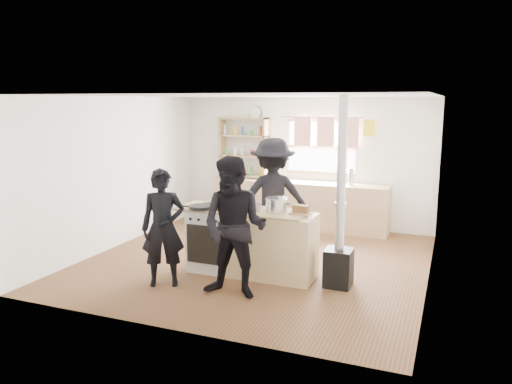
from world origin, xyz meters
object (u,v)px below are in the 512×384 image
person_near_left (163,228)px  person_far (273,198)px  roast_tray (250,207)px  stockpot_stove (232,199)px  bread_board (301,210)px  person_near_right (235,228)px  thermos (351,177)px  stockpot_counter (277,205)px  skillet_greens (201,207)px  cooking_island (251,242)px  flue_heater (339,239)px

person_near_left → person_far: person_far is taller
roast_tray → stockpot_stove: bearing=147.7°
bread_board → person_near_right: person_near_right is taller
stockpot_stove → thermos: bearing=64.2°
thermos → bread_board: thermos is taller
thermos → stockpot_stove: (-1.24, -2.55, -0.02)m
thermos → stockpot_counter: bearing=-99.3°
bread_board → person_near_left: (-1.64, -0.84, -0.20)m
person_near_left → person_far: (0.90, 1.74, 0.15)m
skillet_greens → stockpot_stove: size_ratio=1.46×
person_near_left → person_near_right: bearing=-28.7°
cooking_island → roast_tray: roast_tray is taller
thermos → person_near_right: (-0.72, -3.60, -0.16)m
flue_heater → roast_tray: bearing=-179.5°
skillet_greens → person_far: (0.67, 1.13, -0.02)m
person_near_left → person_near_right: person_near_right is taller
stockpot_counter → skillet_greens: bearing=-170.3°
stockpot_stove → flue_heater: bearing=-7.9°
skillet_greens → stockpot_counter: stockpot_counter is taller
person_near_left → bread_board: bearing=-0.8°
skillet_greens → person_near_right: person_near_right is taller
cooking_island → stockpot_stove: stockpot_stove is taller
stockpot_counter → person_near_right: bearing=-108.1°
roast_tray → stockpot_stove: (-0.38, 0.24, 0.05)m
thermos → cooking_island: thermos is taller
roast_tray → person_near_left: bearing=-138.9°
stockpot_counter → person_near_right: person_near_right is taller
roast_tray → person_far: (-0.00, 0.95, -0.04)m
roast_tray → person_near_left: (-0.91, -0.79, -0.19)m
roast_tray → stockpot_stove: stockpot_stove is taller
cooking_island → bread_board: size_ratio=6.34×
cooking_island → stockpot_counter: size_ratio=6.47×
cooking_island → person_near_right: size_ratio=1.11×
flue_heater → person_near_right: 1.42m
thermos → cooking_island: (-0.84, -2.77, -0.58)m
thermos → cooking_island: bearing=-106.8°
roast_tray → person_near_right: bearing=-80.8°
flue_heater → person_near_right: (-1.14, -0.82, 0.24)m
thermos → person_near_left: bearing=-116.1°
bread_board → stockpot_stove: bearing=170.1°
roast_tray → cooking_island: bearing=59.2°
cooking_island → bread_board: 0.88m
stockpot_counter → person_near_left: (-1.30, -0.80, -0.25)m
cooking_island → roast_tray: 0.51m
thermos → person_far: 2.04m
bread_board → person_far: (-0.73, 0.90, -0.05)m
bread_board → person_near_left: 1.85m
bread_board → person_near_right: 1.05m
stockpot_counter → person_near_left: person_near_left is taller
skillet_greens → person_near_right: (0.80, -0.63, -0.07)m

